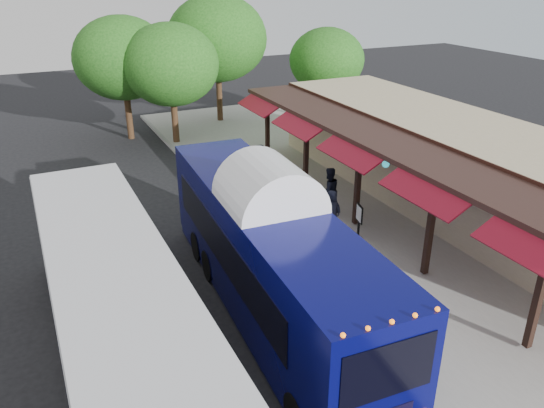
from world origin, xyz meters
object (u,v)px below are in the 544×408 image
ped_d (260,163)px  coach_bus (270,251)px  ped_b (329,191)px  ped_c (319,227)px  sign_board (359,215)px  city_bus (115,306)px  ped_a (333,216)px

ped_d → coach_bus: bearing=72.6°
coach_bus → ped_b: 6.92m
ped_c → sign_board: size_ratio=1.36×
city_bus → ped_d: size_ratio=7.29×
coach_bus → ped_c: (3.00, 2.41, -1.01)m
city_bus → sign_board: city_bus is taller
coach_bus → sign_board: size_ratio=9.55×
ped_b → ped_d: bearing=-76.3°
city_bus → sign_board: bearing=19.1°
ped_c → coach_bus: bearing=-1.7°
sign_board → ped_b: bearing=102.9°
city_bus → ped_a: (8.07, 3.30, -0.69)m
ped_c → sign_board: (1.83, 0.23, -0.00)m
ped_c → ped_d: bearing=-137.6°
coach_bus → ped_b: (4.85, 4.85, -0.89)m
city_bus → coach_bus: bearing=7.6°
ped_b → ped_c: 3.07m
ped_a → ped_c: (-0.73, -0.28, -0.15)m
coach_bus → sign_board: 5.60m
ped_b → sign_board: size_ratio=1.56×
coach_bus → ped_a: coach_bus is taller
sign_board → ped_d: bearing=111.6°
ped_a → ped_c: ped_a is taller
ped_a → ped_b: bearing=37.6°
ped_a → ped_c: 0.80m
ped_b → city_bus: bearing=32.0°
coach_bus → ped_d: (3.87, 9.31, -1.00)m
ped_b → ped_d: ped_b is taller
ped_c → ped_d: ped_d is taller
ped_a → ped_b: (1.12, 2.16, -0.02)m
ped_d → ped_c: bearing=87.9°
city_bus → ped_a: size_ratio=6.29×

